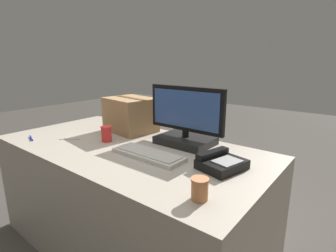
# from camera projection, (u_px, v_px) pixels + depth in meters

# --- Properties ---
(ground_plane) EXTENTS (12.00, 12.00, 0.00)m
(ground_plane) POSITION_uv_depth(u_px,v_px,m) (131.00, 244.00, 1.87)
(ground_plane) COLOR #47423D
(office_desk) EXTENTS (1.80, 0.90, 0.74)m
(office_desk) POSITION_uv_depth(u_px,v_px,m) (130.00, 197.00, 1.78)
(office_desk) COLOR #A89E8E
(office_desk) RESTS_ON ground_plane
(monitor) EXTENTS (0.54, 0.25, 0.38)m
(monitor) POSITION_uv_depth(u_px,v_px,m) (186.00, 124.00, 1.69)
(monitor) COLOR black
(monitor) RESTS_ON office_desk
(keyboard) EXTENTS (0.45, 0.16, 0.03)m
(keyboard) POSITION_uv_depth(u_px,v_px,m) (148.00, 154.00, 1.49)
(keyboard) COLOR beige
(keyboard) RESTS_ON office_desk
(desk_phone) EXTENTS (0.23, 0.25, 0.08)m
(desk_phone) POSITION_uv_depth(u_px,v_px,m) (221.00, 163.00, 1.33)
(desk_phone) COLOR black
(desk_phone) RESTS_ON office_desk
(paper_cup_left) EXTENTS (0.07, 0.07, 0.10)m
(paper_cup_left) POSITION_uv_depth(u_px,v_px,m) (106.00, 134.00, 1.76)
(paper_cup_left) COLOR red
(paper_cup_left) RESTS_ON office_desk
(paper_cup_right) EXTENTS (0.07, 0.07, 0.09)m
(paper_cup_right) POSITION_uv_depth(u_px,v_px,m) (200.00, 189.00, 1.03)
(paper_cup_right) COLOR #BC7547
(paper_cup_right) RESTS_ON office_desk
(spoon) EXTENTS (0.13, 0.10, 0.00)m
(spoon) POSITION_uv_depth(u_px,v_px,m) (66.00, 139.00, 1.82)
(spoon) COLOR #B2B2B7
(spoon) RESTS_ON office_desk
(cardboard_box) EXTENTS (0.39, 0.33, 0.26)m
(cardboard_box) POSITION_uv_depth(u_px,v_px,m) (130.00, 115.00, 2.00)
(cardboard_box) COLOR #9E754C
(cardboard_box) RESTS_ON office_desk
(pen_marker) EXTENTS (0.12, 0.05, 0.01)m
(pen_marker) POSITION_uv_depth(u_px,v_px,m) (31.00, 138.00, 1.82)
(pen_marker) COLOR #1933B2
(pen_marker) RESTS_ON office_desk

